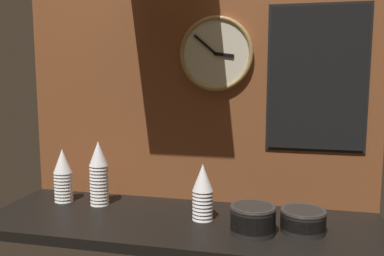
# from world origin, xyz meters

# --- Properties ---
(ground_plane) EXTENTS (1.60, 0.56, 0.04)m
(ground_plane) POSITION_xyz_m (0.00, 0.00, -0.02)
(ground_plane) COLOR black
(wall_tiled_back) EXTENTS (1.60, 0.03, 1.05)m
(wall_tiled_back) POSITION_xyz_m (0.00, 0.27, 0.53)
(wall_tiled_back) COLOR brown
(wall_tiled_back) RESTS_ON ground_plane
(cup_stack_far_left) EXTENTS (0.08, 0.08, 0.24)m
(cup_stack_far_left) POSITION_xyz_m (-0.59, 0.10, 0.12)
(cup_stack_far_left) COLOR white
(cup_stack_far_left) RESTS_ON ground_plane
(cup_stack_left) EXTENTS (0.08, 0.08, 0.29)m
(cup_stack_left) POSITION_xyz_m (-0.40, 0.09, 0.14)
(cup_stack_left) COLOR white
(cup_stack_left) RESTS_ON ground_plane
(cup_stack_center_right) EXTENTS (0.08, 0.08, 0.23)m
(cup_stack_center_right) POSITION_xyz_m (0.09, 0.01, 0.11)
(cup_stack_center_right) COLOR white
(cup_stack_center_right) RESTS_ON ground_plane
(bowl_stack_far_right) EXTENTS (0.17, 0.17, 0.09)m
(bowl_stack_far_right) POSITION_xyz_m (0.48, -0.03, 0.05)
(bowl_stack_far_right) COLOR black
(bowl_stack_far_right) RESTS_ON ground_plane
(bowl_stack_right) EXTENTS (0.17, 0.17, 0.11)m
(bowl_stack_right) POSITION_xyz_m (0.29, -0.08, 0.06)
(bowl_stack_right) COLOR black
(bowl_stack_right) RESTS_ON ground_plane
(wall_clock) EXTENTS (0.32, 0.03, 0.32)m
(wall_clock) POSITION_xyz_m (0.10, 0.23, 0.67)
(wall_clock) COLOR beige
(menu_board) EXTENTS (0.41, 0.01, 0.62)m
(menu_board) POSITION_xyz_m (0.52, 0.24, 0.56)
(menu_board) COLOR black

